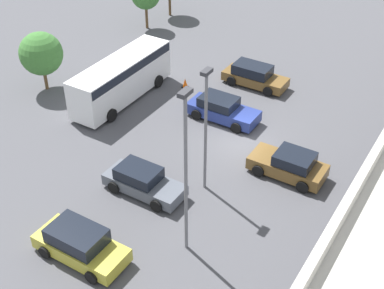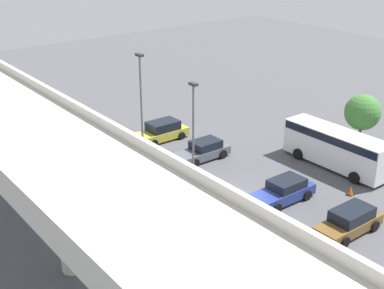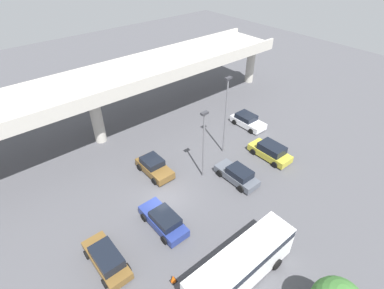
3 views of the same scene
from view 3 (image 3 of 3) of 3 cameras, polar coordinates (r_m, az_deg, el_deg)
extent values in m
plane|color=#4C4C51|center=(27.61, -5.32, -10.68)|extent=(109.52, 109.52, 0.00)
cube|color=#BCB7AD|center=(33.11, -18.82, 10.09)|extent=(51.11, 6.99, 0.90)
cube|color=#BCB7AD|center=(29.96, -16.43, 9.37)|extent=(51.11, 0.30, 0.55)
cube|color=#BCB7AD|center=(35.76, -21.29, 12.75)|extent=(51.11, 0.30, 0.55)
cylinder|color=#BCB7AD|center=(34.68, -17.71, 4.90)|extent=(1.26, 1.26, 6.12)
cylinder|color=#BCB7AD|center=(48.74, 11.10, 15.01)|extent=(1.26, 1.26, 6.12)
cube|color=brown|center=(24.04, -15.97, -20.37)|extent=(1.76, 4.68, 0.65)
cube|color=black|center=(23.33, -15.95, -19.87)|extent=(1.62, 2.67, 0.72)
cylinder|color=black|center=(24.91, -19.42, -19.19)|extent=(0.22, 0.71, 0.71)
cylinder|color=black|center=(25.16, -15.56, -17.36)|extent=(0.22, 0.71, 0.71)
cylinder|color=black|center=(23.27, -16.29, -24.08)|extent=(0.22, 0.71, 0.71)
cylinder|color=black|center=(23.53, -12.10, -21.99)|extent=(0.22, 0.71, 0.71)
cube|color=navy|center=(25.39, -5.53, -14.28)|extent=(1.83, 4.73, 0.73)
cube|color=black|center=(24.68, -5.12, -13.79)|extent=(1.68, 2.39, 0.61)
cylinder|color=black|center=(26.08, -9.14, -13.57)|extent=(0.22, 0.71, 0.71)
cylinder|color=black|center=(26.69, -5.70, -11.70)|extent=(0.22, 0.71, 0.71)
cylinder|color=black|center=(24.47, -5.28, -17.70)|extent=(0.22, 0.71, 0.71)
cylinder|color=black|center=(25.12, -1.68, -15.55)|extent=(0.22, 0.71, 0.71)
cube|color=brown|center=(30.14, -7.12, -4.54)|extent=(1.89, 4.31, 0.73)
cube|color=black|center=(29.94, -7.60, -3.20)|extent=(1.74, 2.09, 0.64)
cylinder|color=black|center=(29.82, -4.10, -5.37)|extent=(0.22, 0.71, 0.71)
cylinder|color=black|center=(29.04, -7.19, -6.97)|extent=(0.22, 0.71, 0.71)
cylinder|color=black|center=(31.54, -7.00, -2.88)|extent=(0.22, 0.71, 0.71)
cylinder|color=black|center=(30.81, -9.98, -4.32)|extent=(0.22, 0.71, 0.71)
cube|color=#515660|center=(29.47, 8.48, -5.89)|extent=(1.76, 4.54, 0.66)
cube|color=black|center=(28.88, 9.10, -5.27)|extent=(1.62, 2.30, 0.66)
cylinder|color=black|center=(29.76, 5.28, -5.53)|extent=(0.22, 0.71, 0.71)
cylinder|color=black|center=(30.79, 7.69, -4.07)|extent=(0.22, 0.71, 0.71)
cylinder|color=black|center=(28.43, 9.28, -8.36)|extent=(0.22, 0.71, 0.71)
cylinder|color=black|center=(29.50, 11.65, -6.72)|extent=(0.22, 0.71, 0.71)
cube|color=gold|center=(32.97, 14.57, -1.57)|extent=(1.90, 4.60, 0.71)
cube|color=black|center=(32.47, 14.98, -0.67)|extent=(1.75, 2.66, 0.76)
cylinder|color=black|center=(33.08, 11.57, -1.37)|extent=(0.22, 0.66, 0.66)
cylinder|color=black|center=(34.38, 13.66, -0.09)|extent=(0.22, 0.66, 0.66)
cylinder|color=black|center=(31.84, 15.45, -3.74)|extent=(0.22, 0.66, 0.66)
cylinder|color=black|center=(33.20, 17.47, -2.32)|extent=(0.22, 0.66, 0.66)
cube|color=silver|center=(37.67, 10.64, 4.17)|extent=(1.95, 4.35, 0.70)
cube|color=black|center=(37.54, 10.30, 5.25)|extent=(1.79, 2.30, 0.58)
cylinder|color=black|center=(37.78, 13.13, 3.55)|extent=(0.22, 0.64, 0.64)
cylinder|color=black|center=(36.41, 11.16, 2.50)|extent=(0.22, 0.64, 0.64)
cylinder|color=black|center=(39.16, 10.09, 5.21)|extent=(0.22, 0.64, 0.64)
cylinder|color=black|center=(37.84, 8.08, 4.25)|extent=(0.22, 0.64, 0.64)
cube|color=white|center=(21.95, 9.33, -21.88)|extent=(8.65, 2.21, 2.69)
cube|color=black|center=(21.14, 9.60, -20.47)|extent=(8.48, 2.25, 0.59)
cylinder|color=black|center=(24.53, 11.46, -18.01)|extent=(0.89, 0.29, 0.89)
cylinder|color=black|center=(23.92, 15.82, -21.07)|extent=(0.89, 0.29, 0.89)
cylinder|color=black|center=(22.27, 1.50, -25.58)|extent=(0.89, 0.29, 0.89)
cylinder|color=slate|center=(30.82, 6.38, 5.00)|extent=(0.16, 0.16, 8.50)
cube|color=#333338|center=(28.83, 6.96, 12.42)|extent=(0.70, 0.35, 0.20)
cylinder|color=slate|center=(27.73, 2.22, -0.52)|extent=(0.16, 0.16, 7.05)
cube|color=#333338|center=(25.74, 2.40, 5.98)|extent=(0.70, 0.35, 0.20)
cube|color=black|center=(23.01, -3.56, -24.52)|extent=(0.44, 0.44, 0.04)
cone|color=#EA590F|center=(22.72, -3.59, -24.11)|extent=(0.40, 0.40, 0.70)
camera|label=1|loc=(44.51, 13.90, 34.05)|focal=50.00mm
camera|label=2|loc=(40.44, -61.92, 14.85)|focal=50.00mm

